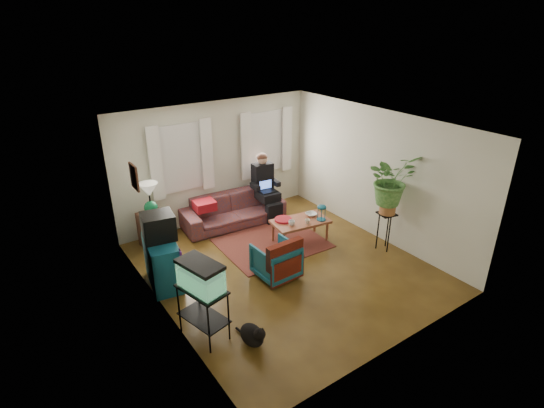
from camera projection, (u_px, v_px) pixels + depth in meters
floor at (284, 266)px, 7.72m from camera, size 4.50×5.00×0.01m
ceiling at (286, 126)px, 6.65m from camera, size 4.50×5.00×0.01m
wall_back at (216, 162)px, 9.06m from camera, size 4.50×0.01×2.60m
wall_front at (403, 268)px, 5.31m from camera, size 4.50×0.01×2.60m
wall_left at (158, 238)px, 6.02m from camera, size 0.01×5.00×2.60m
wall_right at (377, 175)px, 8.35m from camera, size 0.01×5.00×2.60m
window_left at (181, 158)px, 8.53m from camera, size 1.08×0.04×1.38m
window_right at (265, 142)px, 9.59m from camera, size 1.08×0.04×1.38m
curtains_left at (182, 159)px, 8.47m from camera, size 1.36×0.06×1.50m
curtains_right at (267, 143)px, 9.53m from camera, size 1.36×0.06×1.50m
picture_frame at (135, 177)px, 6.41m from camera, size 0.04×0.32×0.40m
area_rug at (272, 243)px, 8.49m from camera, size 2.06×1.68×0.01m
sofa at (233, 205)px, 9.13m from camera, size 2.27×1.05×0.86m
seated_person at (265, 189)px, 9.40m from camera, size 0.61×0.72×1.32m
side_table at (154, 230)px, 8.28m from camera, size 0.52×0.52×0.70m
table_lamp at (150, 199)px, 8.02m from camera, size 0.39×0.39×0.64m
dresser at (163, 263)px, 7.07m from camera, size 0.60×0.98×0.82m
crt_tv at (158, 226)px, 6.89m from camera, size 0.57×0.53×0.44m
aquarium_stand at (204, 313)px, 5.90m from camera, size 0.56×0.79×0.80m
aquarium at (200, 276)px, 5.65m from camera, size 0.51×0.72×0.42m
black_cat at (252, 333)px, 5.84m from camera, size 0.32×0.46×0.37m
armchair at (276, 259)px, 7.30m from camera, size 0.69×0.65×0.69m
serape_throw at (285, 258)px, 7.05m from camera, size 0.70×0.18×0.57m
coffee_table at (300, 231)px, 8.49m from camera, size 1.20×0.76×0.46m
cup_a at (292, 223)px, 8.19m from camera, size 0.14×0.14×0.10m
cup_b at (307, 221)px, 8.24m from camera, size 0.12×0.12×0.10m
bowl at (311, 214)px, 8.59m from camera, size 0.25×0.25×0.05m
snack_tray at (283, 220)px, 8.39m from camera, size 0.39×0.39×0.04m
birdcage at (322, 212)px, 8.36m from camera, size 0.21×0.21×0.33m
plant_stand at (385, 231)px, 8.14m from camera, size 0.38×0.38×0.77m
potted_plant at (390, 187)px, 7.77m from camera, size 1.01×0.91×0.98m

